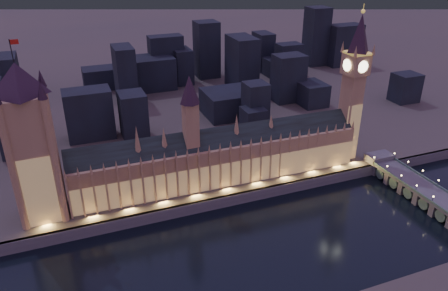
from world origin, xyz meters
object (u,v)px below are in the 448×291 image
object	(u,v)px
victoria_tower	(30,136)
elizabeth_tower	(354,77)
palace_of_westminster	(219,157)
westminster_bridge	(426,195)

from	to	relation	value
victoria_tower	elizabeth_tower	distance (m)	218.26
palace_of_westminster	elizabeth_tower	world-z (taller)	elizabeth_tower
palace_of_westminster	victoria_tower	bearing A→B (deg)	179.91
victoria_tower	westminster_bridge	world-z (taller)	victoria_tower
elizabeth_tower	westminster_bridge	bearing A→B (deg)	-73.21
victoria_tower	palace_of_westminster	bearing A→B (deg)	-0.09
victoria_tower	elizabeth_tower	size ratio (longest dim) A/B	0.94
elizabeth_tower	westminster_bridge	distance (m)	94.70
palace_of_westminster	elizabeth_tower	size ratio (longest dim) A/B	1.77
palace_of_westminster	westminster_bridge	size ratio (longest dim) A/B	1.79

